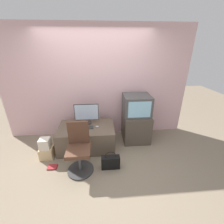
{
  "coord_description": "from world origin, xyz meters",
  "views": [
    {
      "loc": [
        0.07,
        -2.18,
        2.13
      ],
      "look_at": [
        0.34,
        0.91,
        0.76
      ],
      "focal_mm": 24.0,
      "sensor_mm": 36.0,
      "label": 1
    }
  ],
  "objects": [
    {
      "name": "crt_tv",
      "position": [
        0.9,
        0.95,
        0.9
      ],
      "size": [
        0.6,
        0.54,
        0.47
      ],
      "color": "#474747",
      "rests_on": "side_stand"
    },
    {
      "name": "wall_back",
      "position": [
        0.0,
        1.32,
        1.3
      ],
      "size": [
        4.4,
        0.05,
        2.6
      ],
      "color": "beige",
      "rests_on": "ground_plane"
    },
    {
      "name": "book",
      "position": [
        -0.88,
        0.1,
        0.01
      ],
      "size": [
        0.18,
        0.14,
        0.02
      ],
      "color": "maroon",
      "rests_on": "ground_plane"
    },
    {
      "name": "keyboard",
      "position": [
        -0.27,
        0.68,
        0.52
      ],
      "size": [
        0.36,
        0.13,
        0.01
      ],
      "color": "#2D2D2D",
      "rests_on": "desk"
    },
    {
      "name": "desk",
      "position": [
        -0.25,
        0.73,
        0.26
      ],
      "size": [
        1.21,
        0.78,
        0.51
      ],
      "color": "brown",
      "rests_on": "ground_plane"
    },
    {
      "name": "ground_plane",
      "position": [
        0.0,
        0.0,
        0.0
      ],
      "size": [
        12.0,
        12.0,
        0.0
      ],
      "primitive_type": "plane",
      "color": "#7F705B"
    },
    {
      "name": "handbag",
      "position": [
        0.23,
        0.01,
        0.13
      ],
      "size": [
        0.35,
        0.13,
        0.37
      ],
      "color": "black",
      "rests_on": "ground_plane"
    },
    {
      "name": "mouse",
      "position": [
        -0.01,
        0.69,
        0.52
      ],
      "size": [
        0.07,
        0.04,
        0.03
      ],
      "color": "silver",
      "rests_on": "desk"
    },
    {
      "name": "office_chair",
      "position": [
        -0.33,
        0.03,
        0.42
      ],
      "size": [
        0.48,
        0.48,
        0.94
      ],
      "color": "#333333",
      "rests_on": "ground_plane"
    },
    {
      "name": "cardboard_box_lower",
      "position": [
        -1.06,
        0.4,
        0.12
      ],
      "size": [
        0.26,
        0.23,
        0.23
      ],
      "color": "#D1B27F",
      "rests_on": "ground_plane"
    },
    {
      "name": "side_stand",
      "position": [
        0.92,
        0.93,
        0.33
      ],
      "size": [
        0.62,
        0.62,
        0.66
      ],
      "color": "#4C4238",
      "rests_on": "ground_plane"
    },
    {
      "name": "main_monitor",
      "position": [
        -0.23,
        0.89,
        0.75
      ],
      "size": [
        0.54,
        0.19,
        0.47
      ],
      "color": "#2D2D2D",
      "rests_on": "desk"
    },
    {
      "name": "cardboard_box_upper",
      "position": [
        -1.06,
        0.4,
        0.34
      ],
      "size": [
        0.2,
        0.19,
        0.22
      ],
      "color": "beige",
      "rests_on": "cardboard_box_lower"
    }
  ]
}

